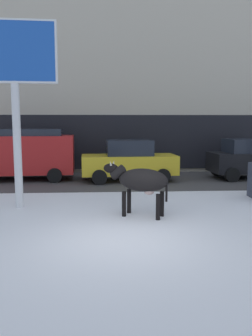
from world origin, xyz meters
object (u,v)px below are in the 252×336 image
at_px(car_yellow_sedan, 129,161).
at_px(car_black_hatchback, 248,159).
at_px(cow_black, 141,181).
at_px(billboard, 14,63).
at_px(car_red_van, 23,153).

bearing_deg(car_yellow_sedan, car_black_hatchback, 3.12).
distance_m(cow_black, billboard, 5.07).
distance_m(billboard, car_yellow_sedan, 6.93).
bearing_deg(car_yellow_sedan, cow_black, -90.82).
xyz_separation_m(cow_black, car_yellow_sedan, (0.09, 6.00, -0.09)).
bearing_deg(car_black_hatchback, car_red_van, 178.78).
bearing_deg(car_black_hatchback, car_yellow_sedan, -176.88).
bearing_deg(billboard, car_black_hatchback, 28.60).
relative_size(billboard, car_yellow_sedan, 1.29).
bearing_deg(cow_black, car_red_van, 125.80).
bearing_deg(car_yellow_sedan, car_red_van, 173.75).
relative_size(cow_black, billboard, 0.34).
bearing_deg(car_red_van, cow_black, -54.20).
bearing_deg(car_red_van, billboard, -78.45).
xyz_separation_m(car_red_van, car_yellow_sedan, (4.79, -0.52, -0.33)).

